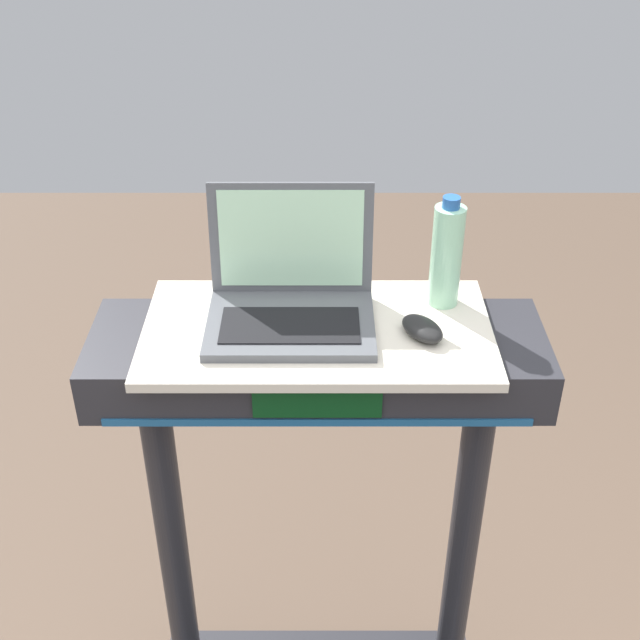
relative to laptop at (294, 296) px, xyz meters
name	(u,v)px	position (x,y,z in m)	size (l,w,h in m)	color
desk_board	(320,332)	(0.05, -0.04, -0.06)	(0.68, 0.36, 0.02)	beige
laptop	(294,296)	(0.00, 0.00, 0.00)	(0.32, 0.25, 0.25)	#515459
computer_mouse	(425,329)	(0.25, -0.07, -0.03)	(0.06, 0.10, 0.03)	black
water_bottle	(449,255)	(0.31, 0.06, 0.06)	(0.06, 0.06, 0.23)	#9EDBB2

